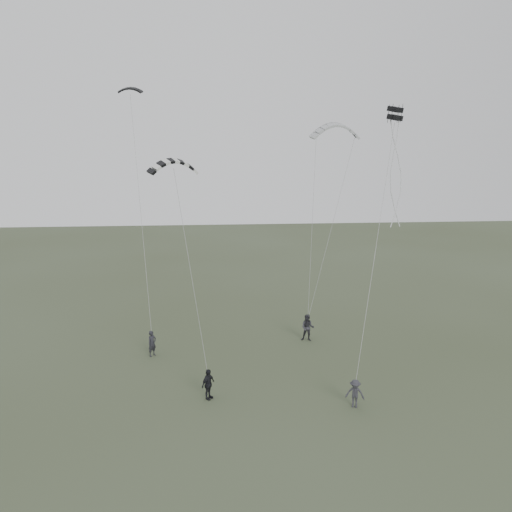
{
  "coord_description": "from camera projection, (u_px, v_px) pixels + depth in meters",
  "views": [
    {
      "loc": [
        -2.09,
        -25.03,
        13.08
      ],
      "look_at": [
        0.83,
        5.5,
        6.86
      ],
      "focal_mm": 35.0,
      "sensor_mm": 36.0,
      "label": 1
    }
  ],
  "objects": [
    {
      "name": "kite_pale_large",
      "position": [
        336.0,
        125.0,
        36.72
      ],
      "size": [
        3.78,
        1.46,
        1.71
      ],
      "primitive_type": null,
      "rotation": [
        0.27,
        0.0,
        0.07
      ],
      "color": "#AAACAF",
      "rests_on": "flyer_right"
    },
    {
      "name": "flyer_far",
      "position": [
        355.0,
        394.0,
        26.22
      ],
      "size": [
        1.13,
        0.88,
        1.54
      ],
      "primitive_type": "imported",
      "rotation": [
        0.0,
        0.0,
        -0.36
      ],
      "color": "#2C2B31",
      "rests_on": "ground"
    },
    {
      "name": "kite_dark_small",
      "position": [
        130.0,
        88.0,
        34.07
      ],
      "size": [
        1.7,
        0.78,
        0.66
      ],
      "primitive_type": null,
      "rotation": [
        0.31,
        0.0,
        -0.09
      ],
      "color": "black",
      "rests_on": "flyer_left"
    },
    {
      "name": "flyer_left",
      "position": [
        152.0,
        343.0,
        32.93
      ],
      "size": [
        0.73,
        0.74,
        1.73
      ],
      "primitive_type": "imported",
      "rotation": [
        0.0,
        0.0,
        0.81
      ],
      "color": "black",
      "rests_on": "ground"
    },
    {
      "name": "kite_striped",
      "position": [
        173.0,
        161.0,
        27.58
      ],
      "size": [
        2.95,
        1.95,
        1.26
      ],
      "primitive_type": null,
      "rotation": [
        0.26,
        0.0,
        0.39
      ],
      "color": "black",
      "rests_on": "flyer_center"
    },
    {
      "name": "flyer_right",
      "position": [
        308.0,
        328.0,
        35.64
      ],
      "size": [
        1.12,
        1.0,
        1.93
      ],
      "primitive_type": "imported",
      "rotation": [
        0.0,
        0.0,
        -0.33
      ],
      "color": "#28282D",
      "rests_on": "ground"
    },
    {
      "name": "ground",
      "position": [
        250.0,
        399.0,
        27.22
      ],
      "size": [
        140.0,
        140.0,
        0.0
      ],
      "primitive_type": "plane",
      "color": "#394129",
      "rests_on": "ground"
    },
    {
      "name": "kite_box",
      "position": [
        395.0,
        113.0,
        28.2
      ],
      "size": [
        0.98,
        1.02,
        0.84
      ],
      "primitive_type": null,
      "rotation": [
        0.21,
        0.0,
        0.6
      ],
      "color": "black",
      "rests_on": "flyer_far"
    },
    {
      "name": "flyer_center",
      "position": [
        208.0,
        384.0,
        27.1
      ],
      "size": [
        0.95,
        1.04,
        1.71
      ],
      "primitive_type": "imported",
      "rotation": [
        0.0,
        0.0,
        0.9
      ],
      "color": "black",
      "rests_on": "ground"
    }
  ]
}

